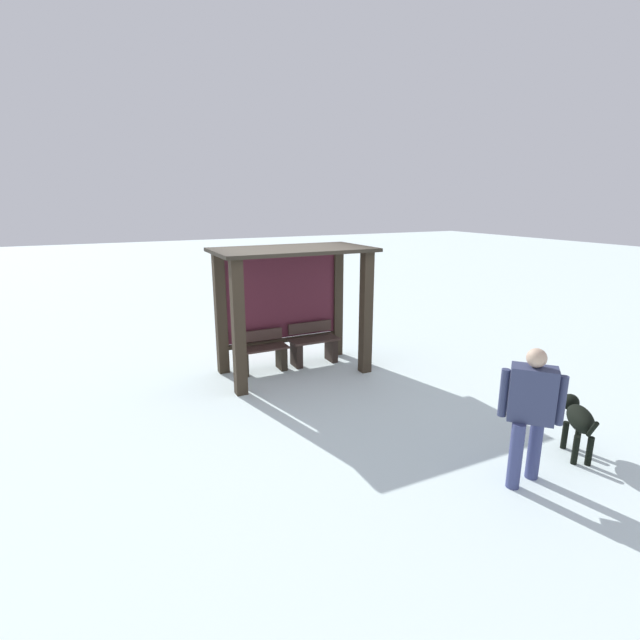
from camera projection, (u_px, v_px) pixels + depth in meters
ground_plane at (294, 372)px, 8.45m from camera, size 60.00×60.00×0.00m
bus_shelter at (289, 290)px, 8.24m from camera, size 2.68×1.46×2.23m
bench_left_inside at (262, 354)px, 8.38m from camera, size 0.93×0.37×0.74m
bench_center_inside at (314, 346)px, 8.81m from camera, size 0.93×0.40×0.77m
person_walking at (531, 407)px, 4.91m from camera, size 0.53×0.53×1.54m
dog at (578, 419)px, 5.59m from camera, size 0.58×0.77×0.66m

